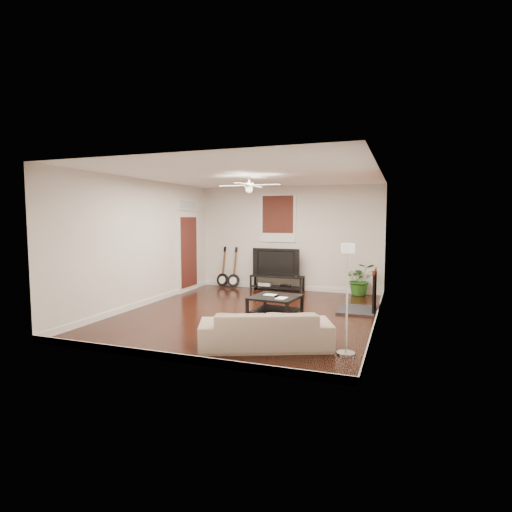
{
  "coord_description": "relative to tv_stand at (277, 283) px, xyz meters",
  "views": [
    {
      "loc": [
        2.93,
        -7.71,
        1.95
      ],
      "look_at": [
        0.0,
        0.4,
        1.15
      ],
      "focal_mm": 28.75,
      "sensor_mm": 36.0,
      "label": 1
    }
  ],
  "objects": [
    {
      "name": "tv",
      "position": [
        0.0,
        0.02,
        0.57
      ],
      "size": [
        1.29,
        0.17,
        0.74
      ],
      "primitive_type": "imported",
      "color": "black",
      "rests_on": "tv_stand"
    },
    {
      "name": "fireplace",
      "position": [
        2.46,
        -1.78,
        0.26
      ],
      "size": [
        0.8,
        1.1,
        0.92
      ],
      "primitive_type": "cube",
      "color": "black",
      "rests_on": "floor"
    },
    {
      "name": "brick_accent",
      "position": [
        2.75,
        -1.78,
        1.2
      ],
      "size": [
        0.02,
        2.2,
        2.8
      ],
      "primitive_type": "cube",
      "color": "#A34A34",
      "rests_on": "floor"
    },
    {
      "name": "door_left",
      "position": [
        -2.2,
        -0.88,
        1.05
      ],
      "size": [
        0.08,
        1.0,
        2.5
      ],
      "primitive_type": "cube",
      "color": "white",
      "rests_on": "wall_left"
    },
    {
      "name": "guitar_right",
      "position": [
        -1.25,
        -0.06,
        0.38
      ],
      "size": [
        0.37,
        0.26,
        1.16
      ],
      "primitive_type": null,
      "rotation": [
        0.0,
        0.0,
        -0.03
      ],
      "color": "black",
      "rests_on": "floor"
    },
    {
      "name": "potted_plant",
      "position": [
        2.19,
        0.04,
        0.21
      ],
      "size": [
        0.86,
        0.78,
        0.82
      ],
      "primitive_type": "imported",
      "rotation": [
        0.0,
        0.0,
        0.2
      ],
      "color": "#27601B",
      "rests_on": "floor"
    },
    {
      "name": "tv_stand",
      "position": [
        0.0,
        0.0,
        0.0
      ],
      "size": [
        1.44,
        0.38,
        0.4
      ],
      "primitive_type": "cube",
      "color": "black",
      "rests_on": "floor"
    },
    {
      "name": "room",
      "position": [
        0.26,
        -2.78,
        1.2
      ],
      "size": [
        5.01,
        6.01,
        2.81
      ],
      "color": "black",
      "rests_on": "ground"
    },
    {
      "name": "guitar_left",
      "position": [
        -1.6,
        -0.03,
        0.38
      ],
      "size": [
        0.39,
        0.3,
        1.16
      ],
      "primitive_type": null,
      "rotation": [
        0.0,
        0.0,
        -0.13
      ],
      "color": "black",
      "rests_on": "floor"
    },
    {
      "name": "sofa",
      "position": [
        1.27,
        -4.76,
        0.09
      ],
      "size": [
        2.11,
        1.46,
        0.57
      ],
      "primitive_type": "imported",
      "rotation": [
        0.0,
        0.0,
        3.53
      ],
      "color": "tan",
      "rests_on": "floor"
    },
    {
      "name": "coffee_table",
      "position": [
        0.78,
        -2.69,
        -0.01
      ],
      "size": [
        0.99,
        0.99,
        0.38
      ],
      "primitive_type": "cube",
      "rotation": [
        0.0,
        0.0,
        -0.11
      ],
      "color": "black",
      "rests_on": "floor"
    },
    {
      "name": "floor_lamp",
      "position": [
        2.46,
        -4.66,
        0.6
      ],
      "size": [
        0.35,
        0.35,
        1.61
      ],
      "primitive_type": null,
      "rotation": [
        0.0,
        0.0,
        0.39
      ],
      "color": "white",
      "rests_on": "floor"
    },
    {
      "name": "ceiling_fan",
      "position": [
        0.26,
        -2.78,
        2.4
      ],
      "size": [
        1.24,
        1.24,
        0.32
      ],
      "primitive_type": null,
      "color": "white",
      "rests_on": "ceiling"
    },
    {
      "name": "window_back",
      "position": [
        -0.04,
        0.19,
        1.75
      ],
      "size": [
        1.0,
        0.06,
        1.3
      ],
      "primitive_type": "cube",
      "color": "#36170E",
      "rests_on": "wall_back"
    }
  ]
}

